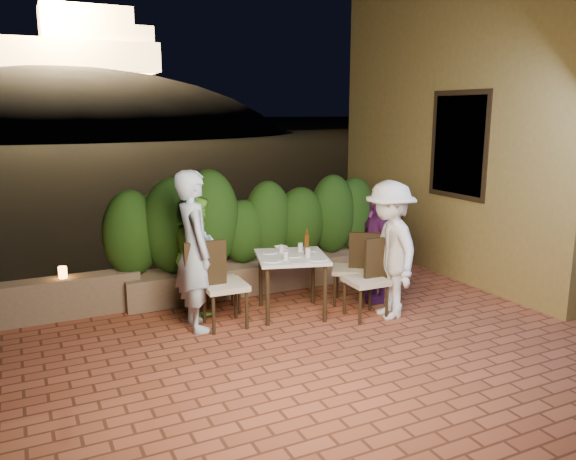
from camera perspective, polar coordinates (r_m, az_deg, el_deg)
ground at (r=6.16m, az=5.80°, el=-12.05°), size 400.00×400.00×0.00m
terrace_floor at (r=6.57m, az=3.47°, el=-10.92°), size 7.00×6.00×0.15m
building_wall at (r=9.44m, az=18.73°, el=11.50°), size 1.60×5.00×5.00m
window_pane at (r=8.56m, az=17.09°, el=8.26°), size 0.08×1.00×1.40m
window_frame at (r=8.55m, az=17.04°, el=8.26°), size 0.06×1.15×1.55m
planter at (r=8.08m, az=-1.54°, el=-4.40°), size 4.20×0.55×0.40m
hedge at (r=7.90m, az=-1.57°, el=0.82°), size 4.00×0.70×1.10m
parapet at (r=7.41m, az=-23.32°, el=-6.55°), size 2.20×0.30×0.50m
hill at (r=65.28m, az=-21.51°, el=5.51°), size 52.00×40.00×22.00m
fortress at (r=65.45m, az=-22.53°, el=18.21°), size 26.00×8.00×8.00m
dining_table at (r=6.98m, az=0.36°, el=-5.59°), size 1.04×1.04×0.75m
plate_nw at (r=6.64m, az=-1.63°, el=-3.07°), size 0.25×0.25×0.01m
plate_sw at (r=7.01m, az=-1.92°, el=-2.28°), size 0.20×0.20×0.01m
plate_ne at (r=6.70m, az=3.04°, el=-2.95°), size 0.23×0.23×0.01m
plate_se at (r=7.12m, az=2.15°, el=-2.05°), size 0.20×0.20×0.01m
plate_centre at (r=6.84m, az=0.60°, el=-2.63°), size 0.20×0.20×0.01m
plate_front at (r=6.57m, az=1.30°, el=-3.23°), size 0.21×0.21×0.01m
glass_nw at (r=6.66m, az=-0.24°, el=-2.61°), size 0.06×0.06×0.10m
glass_sw at (r=7.00m, az=-0.68°, el=-1.91°), size 0.06×0.06×0.10m
glass_ne at (r=6.80m, az=2.04°, el=-2.29°), size 0.06×0.06×0.11m
glass_se at (r=7.05m, az=1.27°, el=-1.76°), size 0.06×0.06×0.11m
beer_bottle at (r=6.90m, az=1.91°, el=-1.18°), size 0.06×0.06×0.32m
bowl at (r=7.17m, az=-0.70°, el=-1.83°), size 0.17×0.17×0.04m
chair_left_front at (r=6.58m, az=-6.47°, el=-5.41°), size 0.50×0.50×1.05m
chair_left_back at (r=7.08m, az=-6.61°, el=-5.01°), size 0.42×0.42×0.84m
chair_right_front at (r=6.89m, az=7.93°, el=-4.92°), size 0.47×0.47×0.98m
chair_right_back at (r=7.37m, az=6.34°, el=-3.86°), size 0.62×0.62×0.96m
diner_blue at (r=6.47m, az=-9.47°, el=-2.09°), size 0.47×0.69×1.85m
diner_green at (r=7.08m, az=-9.17°, el=-2.41°), size 0.61×0.76×1.48m
diner_white at (r=6.87m, az=10.23°, el=-2.02°), size 0.79×1.17×1.68m
diner_purple at (r=7.46m, az=8.95°, el=-1.64°), size 0.51×0.92×1.48m
parapet_lamp at (r=7.33m, az=-21.91°, el=-4.02°), size 0.10×0.10×0.14m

